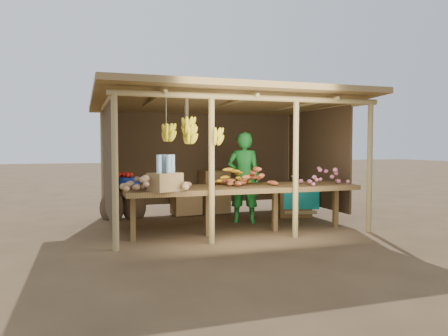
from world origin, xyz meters
name	(u,v)px	position (x,y,z in m)	size (l,w,h in m)	color
ground	(224,224)	(0.00, 0.00, 0.00)	(60.00, 60.00, 0.00)	brown
stall_structure	(219,121)	(-0.07, 0.08, 1.93)	(4.70, 3.50, 2.43)	#9A834F
counter	(242,189)	(0.00, -0.95, 0.74)	(3.90, 1.05, 0.80)	brown
potato_heap	(159,178)	(-1.44, -1.22, 0.98)	(1.05, 0.63, 0.37)	tan
sweet_potato_heap	(248,175)	(0.14, -0.87, 0.98)	(0.90, 0.54, 0.35)	#B6562E
onion_heap	(325,174)	(1.42, -1.19, 0.98)	(0.78, 0.47, 0.35)	#A65068
banana_pile	(231,174)	(-0.04, -0.50, 0.97)	(0.62, 0.37, 0.35)	yellow
tomato_basin	(126,181)	(-1.86, -0.49, 0.90)	(0.45, 0.45, 0.24)	navy
bottle_box	(165,177)	(-1.37, -1.36, 1.01)	(0.53, 0.48, 0.54)	olive
vendor	(244,177)	(0.40, 0.01, 0.86)	(0.63, 0.41, 1.72)	#1B7D29
tarp_crate	(294,199)	(1.67, 0.38, 0.35)	(0.88, 0.82, 0.86)	brown
carton_stack	(205,195)	(-0.02, 1.20, 0.40)	(1.26, 0.53, 0.91)	olive
burlap_sacks	(123,205)	(-1.74, 1.20, 0.28)	(0.92, 0.48, 0.65)	#473421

